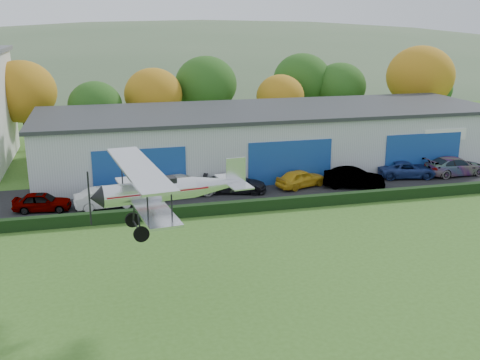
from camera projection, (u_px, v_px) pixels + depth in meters
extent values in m
plane|color=#3B631F|center=(345.00, 329.00, 24.72)|extent=(300.00, 300.00, 0.00)
cube|color=black|center=(270.00, 189.00, 45.00)|extent=(48.00, 9.00, 0.05)
cube|color=black|center=(289.00, 203.00, 40.42)|extent=(46.00, 0.60, 0.80)
cube|color=#B2B7BC|center=(268.00, 139.00, 51.32)|extent=(40.00, 12.00, 5.00)
cube|color=#2D3033|center=(269.00, 110.00, 50.59)|extent=(40.60, 12.60, 0.30)
cube|color=#184293|center=(140.00, 172.00, 43.04)|extent=(7.00, 0.12, 3.60)
cube|color=#184293|center=(290.00, 163.00, 45.87)|extent=(7.00, 0.12, 3.60)
cube|color=#184293|center=(423.00, 154.00, 48.70)|extent=(7.00, 0.12, 3.60)
cylinder|color=#3D2614|center=(26.00, 136.00, 57.57)|extent=(0.36, 0.36, 3.15)
ellipsoid|color=#AE6815|center=(21.00, 92.00, 56.35)|extent=(6.84, 6.84, 6.16)
cylinder|color=#3D2614|center=(98.00, 139.00, 57.45)|extent=(0.36, 0.36, 2.45)
ellipsoid|color=#1E4C14|center=(95.00, 105.00, 56.50)|extent=(5.32, 5.32, 4.79)
cylinder|color=#3D2614|center=(155.00, 131.00, 60.69)|extent=(0.36, 0.36, 2.80)
ellipsoid|color=#AE6815|center=(153.00, 94.00, 59.60)|extent=(6.08, 6.08, 5.47)
cylinder|color=#3D2614|center=(207.00, 124.00, 63.92)|extent=(0.36, 0.36, 3.15)
ellipsoid|color=#1E4C14|center=(206.00, 84.00, 62.70)|extent=(6.84, 6.84, 6.16)
cylinder|color=#3D2614|center=(280.00, 127.00, 64.04)|extent=(0.36, 0.36, 2.45)
ellipsoid|color=#AE6815|center=(280.00, 96.00, 63.09)|extent=(5.32, 5.32, 4.79)
cylinder|color=#3D2614|center=(338.00, 120.00, 67.74)|extent=(0.36, 0.36, 2.80)
ellipsoid|color=#1E4C14|center=(340.00, 86.00, 66.65)|extent=(6.08, 6.08, 5.47)
cylinder|color=#3D2614|center=(417.00, 119.00, 65.80)|extent=(0.36, 0.36, 3.50)
ellipsoid|color=#AE6815|center=(420.00, 76.00, 64.44)|extent=(7.60, 7.60, 6.84)
cylinder|color=#3D2614|center=(428.00, 117.00, 70.62)|extent=(0.36, 0.36, 2.45)
ellipsoid|color=#1E4C14|center=(430.00, 89.00, 69.67)|extent=(5.32, 5.32, 4.79)
cylinder|color=#3D2614|center=(301.00, 117.00, 68.61)|extent=(0.36, 0.36, 3.15)
ellipsoid|color=#1E4C14|center=(302.00, 79.00, 67.39)|extent=(6.84, 6.84, 6.16)
ellipsoid|color=#4C6642|center=(204.00, 120.00, 164.18)|extent=(320.00, 196.00, 56.00)
ellipsoid|color=#4C6642|center=(422.00, 94.00, 179.18)|extent=(240.00, 126.00, 36.00)
imported|color=gray|center=(42.00, 202.00, 39.61)|extent=(4.10, 2.08, 1.34)
imported|color=silver|center=(106.00, 198.00, 40.25)|extent=(4.58, 2.09, 1.46)
imported|color=silver|center=(184.00, 185.00, 43.23)|extent=(5.79, 3.15, 1.54)
imported|color=black|center=(235.00, 183.00, 43.88)|extent=(5.24, 3.25, 1.42)
imported|color=gold|center=(301.00, 178.00, 45.22)|extent=(4.52, 2.99, 1.43)
imported|color=gray|center=(354.00, 178.00, 45.01)|extent=(5.06, 3.41, 1.58)
imported|color=navy|center=(407.00, 169.00, 47.98)|extent=(5.24, 3.11, 1.37)
imported|color=gray|center=(455.00, 166.00, 48.69)|extent=(5.52, 2.45, 1.58)
cylinder|color=silver|center=(150.00, 192.00, 25.20)|extent=(4.19, 1.49, 0.97)
cone|color=silver|center=(218.00, 184.00, 26.35)|extent=(2.48, 1.27, 0.97)
cone|color=black|center=(96.00, 198.00, 24.39)|extent=(0.66, 1.03, 0.97)
cube|color=#A2111B|center=(157.00, 190.00, 25.30)|extent=(4.62, 1.56, 0.06)
cube|color=black|center=(161.00, 181.00, 25.27)|extent=(1.37, 0.81, 0.27)
cube|color=silver|center=(145.00, 199.00, 25.22)|extent=(2.33, 7.88, 0.11)
cube|color=silver|center=(139.00, 168.00, 24.74)|extent=(2.49, 8.33, 0.11)
cylinder|color=black|center=(148.00, 203.00, 22.33)|extent=(0.07, 0.07, 1.40)
cylinder|color=black|center=(172.00, 201.00, 22.68)|extent=(0.07, 0.07, 1.40)
cylinder|color=black|center=(122.00, 169.00, 27.36)|extent=(0.07, 0.07, 1.40)
cylinder|color=black|center=(142.00, 167.00, 27.70)|extent=(0.07, 0.07, 1.40)
cylinder|color=black|center=(141.00, 179.00, 24.51)|extent=(0.09, 0.24, 0.81)
cylinder|color=black|center=(137.00, 174.00, 25.18)|extent=(0.09, 0.24, 0.81)
cylinder|color=black|center=(138.00, 216.00, 24.82)|extent=(0.17, 0.75, 1.32)
cylinder|color=black|center=(134.00, 210.00, 25.64)|extent=(0.17, 0.75, 1.32)
cylinder|color=black|center=(137.00, 227.00, 25.41)|extent=(0.34, 2.04, 0.08)
cylinder|color=black|center=(141.00, 234.00, 24.54)|extent=(0.70, 0.24, 0.69)
cylinder|color=black|center=(133.00, 220.00, 26.28)|extent=(0.70, 0.24, 0.69)
cylinder|color=black|center=(234.00, 188.00, 26.69)|extent=(0.40, 0.11, 0.46)
cube|color=silver|center=(234.00, 182.00, 26.60)|extent=(1.32, 2.91, 0.06)
cube|color=silver|center=(236.00, 170.00, 26.49)|extent=(0.97, 0.19, 1.19)
cube|color=black|center=(89.00, 198.00, 24.28)|extent=(0.08, 0.14, 2.38)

